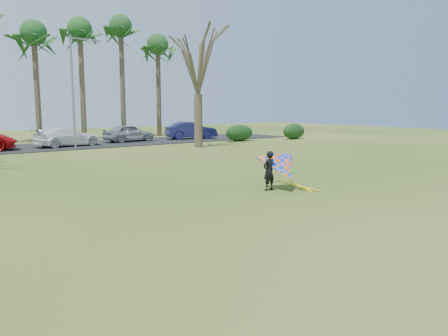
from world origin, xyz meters
TOP-DOWN VIEW (x-y plane):
  - ground at (0.00, 0.00)m, footprint 100.00×100.00m
  - parking_strip at (0.00, 25.00)m, footprint 46.00×7.00m
  - palm_6 at (2.00, 31.00)m, footprint 4.84×4.84m
  - palm_7 at (6.00, 31.00)m, footprint 4.84×4.84m
  - palm_8 at (10.00, 31.00)m, footprint 4.84×4.84m
  - palm_9 at (14.00, 31.00)m, footprint 4.84×4.84m
  - bare_tree_right at (10.00, 18.00)m, footprint 6.27×6.27m
  - streetlight at (2.16, 22.00)m, footprint 2.28×0.18m
  - hedge_near at (16.09, 20.45)m, footprint 2.90×1.31m
  - hedge_far at (21.69, 19.14)m, footprint 2.63×1.23m
  - car_3 at (2.21, 24.28)m, footprint 5.18×2.65m
  - car_4 at (7.84, 25.44)m, footprint 4.51×2.14m
  - car_5 at (13.87, 24.82)m, footprint 5.02×2.79m
  - kite_flyer at (2.83, 2.15)m, footprint 2.13×2.39m

SIDE VIEW (x-z plane):
  - ground at x=0.00m, z-range 0.00..0.00m
  - parking_strip at x=0.00m, z-range 0.00..0.06m
  - hedge_near at x=16.09m, z-range 0.00..1.45m
  - hedge_far at x=21.69m, z-range 0.00..1.46m
  - car_3 at x=2.21m, z-range 0.06..1.50m
  - car_4 at x=7.84m, z-range 0.06..1.55m
  - kite_flyer at x=2.83m, z-range -0.17..1.85m
  - car_5 at x=13.87m, z-range 0.06..1.63m
  - streetlight at x=2.16m, z-range 0.46..8.46m
  - bare_tree_right at x=10.00m, z-range 1.96..11.17m
  - palm_6 at x=2.00m, z-range 3.75..14.59m
  - palm_9 at x=14.00m, z-range 3.75..14.59m
  - palm_7 at x=6.00m, z-range 4.08..15.62m
  - palm_8 at x=10.00m, z-range 4.40..16.64m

